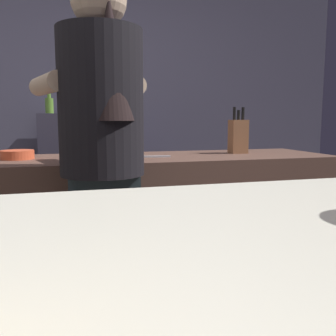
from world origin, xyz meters
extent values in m
cube|color=#464357|center=(0.00, 2.20, 1.35)|extent=(5.20, 0.10, 2.70)
cube|color=brown|center=(0.35, 0.72, 0.46)|extent=(2.10, 0.60, 0.92)
cube|color=#333040|center=(0.11, 1.92, 0.58)|extent=(0.79, 0.36, 1.17)
cube|color=#232F32|center=(0.07, 0.27, 0.45)|extent=(0.28, 0.20, 0.89)
cylinder|color=black|center=(0.07, 0.27, 1.18)|extent=(0.34, 0.34, 0.58)
sphere|color=#CAA98A|center=(0.07, 0.27, 1.58)|extent=(0.22, 0.22, 0.22)
cone|color=black|center=(0.10, 0.17, 1.35)|extent=(0.18, 0.18, 0.47)
cylinder|color=#CAA98A|center=(-0.13, 0.38, 1.26)|extent=(0.17, 0.33, 0.08)
cylinder|color=#CAA98A|center=(0.19, 0.47, 1.26)|extent=(0.17, 0.33, 0.08)
cube|color=#905E3D|center=(0.93, 0.77, 1.02)|extent=(0.10, 0.08, 0.20)
cylinder|color=black|center=(0.90, 0.77, 1.15)|extent=(0.02, 0.02, 0.08)
cylinder|color=black|center=(0.93, 0.77, 1.15)|extent=(0.02, 0.02, 0.06)
cylinder|color=black|center=(0.96, 0.77, 1.15)|extent=(0.02, 0.02, 0.08)
cylinder|color=#D55230|center=(-0.31, 0.76, 0.94)|extent=(0.17, 0.17, 0.05)
cube|color=silver|center=(0.35, 0.67, 0.92)|extent=(0.24, 0.06, 0.01)
cylinder|color=#56802C|center=(0.39, 2.00, 1.25)|extent=(0.06, 0.06, 0.16)
cylinder|color=#56802C|center=(0.39, 2.00, 1.36)|extent=(0.03, 0.03, 0.06)
cylinder|color=black|center=(0.39, 2.00, 1.40)|extent=(0.03, 0.03, 0.01)
cylinder|color=#56822E|center=(-0.19, 1.87, 1.23)|extent=(0.06, 0.06, 0.12)
cylinder|color=#56822E|center=(-0.19, 1.87, 1.31)|extent=(0.03, 0.03, 0.05)
cylinder|color=black|center=(-0.19, 1.87, 1.34)|extent=(0.03, 0.03, 0.01)
camera|label=1|loc=(-0.06, -1.23, 1.12)|focal=38.94mm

